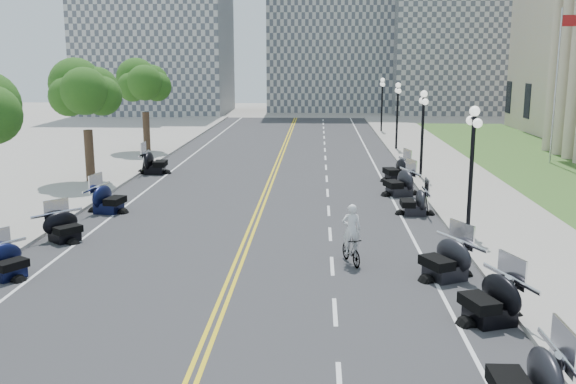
{
  "coord_description": "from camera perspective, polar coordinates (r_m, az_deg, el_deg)",
  "views": [
    {
      "loc": [
        2.7,
        -20.66,
        6.86
      ],
      "look_at": [
        1.59,
        2.58,
        2.0
      ],
      "focal_mm": 40.0,
      "sensor_mm": 36.0,
      "label": 1
    }
  ],
  "objects": [
    {
      "name": "ground",
      "position": [
        21.94,
        -4.5,
        -6.46
      ],
      "size": [
        160.0,
        160.0,
        0.0
      ],
      "primitive_type": "plane",
      "color": "gray"
    },
    {
      "name": "road",
      "position": [
        31.54,
        -2.24,
        -0.77
      ],
      "size": [
        16.0,
        90.0,
        0.01
      ],
      "primitive_type": "cube",
      "color": "#333335",
      "rests_on": "ground"
    },
    {
      "name": "centerline_yellow_a",
      "position": [
        31.54,
        -2.46,
        -0.76
      ],
      "size": [
        0.12,
        90.0,
        0.0
      ],
      "primitive_type": "cube",
      "color": "yellow",
      "rests_on": "road"
    },
    {
      "name": "centerline_yellow_b",
      "position": [
        31.52,
        -2.02,
        -0.76
      ],
      "size": [
        0.12,
        90.0,
        0.0
      ],
      "primitive_type": "cube",
      "color": "yellow",
      "rests_on": "road"
    },
    {
      "name": "edge_line_north",
      "position": [
        31.64,
        9.39,
        -0.87
      ],
      "size": [
        0.12,
        90.0,
        0.0
      ],
      "primitive_type": "cube",
      "color": "white",
      "rests_on": "road"
    },
    {
      "name": "edge_line_south",
      "position": [
        32.71,
        -13.48,
        -0.62
      ],
      "size": [
        0.12,
        90.0,
        0.0
      ],
      "primitive_type": "cube",
      "color": "white",
      "rests_on": "road"
    },
    {
      "name": "lane_dash_4",
      "position": [
        14.4,
        4.6,
        -16.62
      ],
      "size": [
        0.12,
        2.0,
        0.0
      ],
      "primitive_type": "cube",
      "color": "white",
      "rests_on": "road"
    },
    {
      "name": "lane_dash_5",
      "position": [
        18.02,
        4.2,
        -10.57
      ],
      "size": [
        0.12,
        2.0,
        0.0
      ],
      "primitive_type": "cube",
      "color": "white",
      "rests_on": "road"
    },
    {
      "name": "lane_dash_6",
      "position": [
        21.77,
        3.94,
        -6.56
      ],
      "size": [
        0.12,
        2.0,
        0.0
      ],
      "primitive_type": "cube",
      "color": "white",
      "rests_on": "road"
    },
    {
      "name": "lane_dash_7",
      "position": [
        25.6,
        3.77,
        -3.75
      ],
      "size": [
        0.12,
        2.0,
        0.0
      ],
      "primitive_type": "cube",
      "color": "white",
      "rests_on": "road"
    },
    {
      "name": "lane_dash_8",
      "position": [
        29.47,
        3.64,
        -1.66
      ],
      "size": [
        0.12,
        2.0,
        0.0
      ],
      "primitive_type": "cube",
      "color": "white",
      "rests_on": "road"
    },
    {
      "name": "lane_dash_9",
      "position": [
        33.38,
        3.54,
        -0.07
      ],
      "size": [
        0.12,
        2.0,
        0.0
      ],
      "primitive_type": "cube",
      "color": "white",
      "rests_on": "road"
    },
    {
      "name": "lane_dash_10",
      "position": [
        37.3,
        3.46,
        1.19
      ],
      "size": [
        0.12,
        2.0,
        0.0
      ],
      "primitive_type": "cube",
      "color": "white",
      "rests_on": "road"
    },
    {
      "name": "lane_dash_11",
      "position": [
        41.24,
        3.4,
        2.21
      ],
      "size": [
        0.12,
        2.0,
        0.0
      ],
      "primitive_type": "cube",
      "color": "white",
      "rests_on": "road"
    },
    {
      "name": "lane_dash_12",
      "position": [
        45.19,
        3.34,
        3.05
      ],
      "size": [
        0.12,
        2.0,
        0.0
      ],
      "primitive_type": "cube",
      "color": "white",
      "rests_on": "road"
    },
    {
      "name": "lane_dash_13",
      "position": [
        49.15,
        3.3,
        3.76
      ],
      "size": [
        0.12,
        2.0,
        0.0
      ],
      "primitive_type": "cube",
      "color": "white",
      "rests_on": "road"
    },
    {
      "name": "lane_dash_14",
      "position": [
        53.11,
        3.26,
        4.36
      ],
      "size": [
        0.12,
        2.0,
        0.0
      ],
      "primitive_type": "cube",
      "color": "white",
      "rests_on": "road"
    },
    {
      "name": "lane_dash_15",
      "position": [
        57.08,
        3.23,
        4.88
      ],
      "size": [
        0.12,
        2.0,
        0.0
      ],
      "primitive_type": "cube",
      "color": "white",
      "rests_on": "road"
    },
    {
      "name": "lane_dash_16",
      "position": [
        61.05,
        3.2,
        5.33
      ],
      "size": [
        0.12,
        2.0,
        0.0
      ],
      "primitive_type": "cube",
      "color": "white",
      "rests_on": "road"
    },
    {
      "name": "lane_dash_17",
      "position": [
        65.03,
        3.18,
        5.73
      ],
      "size": [
        0.12,
        2.0,
        0.0
      ],
      "primitive_type": "cube",
      "color": "white",
      "rests_on": "road"
    },
    {
      "name": "lane_dash_18",
      "position": [
        69.01,
        3.15,
        6.08
      ],
      "size": [
        0.12,
        2.0,
        0.0
      ],
      "primitive_type": "cube",
      "color": "white",
      "rests_on": "road"
    },
    {
      "name": "lane_dash_19",
      "position": [
        72.99,
        3.13,
        6.39
      ],
      "size": [
        0.12,
        2.0,
        0.0
      ],
      "primitive_type": "cube",
      "color": "white",
      "rests_on": "road"
    },
    {
      "name": "sidewalk_north",
      "position": [
        32.36,
        16.62,
        -0.81
      ],
      "size": [
        5.0,
        90.0,
        0.15
      ],
      "primitive_type": "cube",
      "color": "#9E9991",
      "rests_on": "ground"
    },
    {
      "name": "sidewalk_south",
      "position": [
        34.07,
        -20.13,
        -0.43
      ],
      "size": [
        5.0,
        90.0,
        0.15
      ],
      "primitive_type": "cube",
      "color": "#9E9991",
      "rests_on": "ground"
    },
    {
      "name": "lawn",
      "position": [
        41.96,
        23.36,
        1.48
      ],
      "size": [
        9.0,
        60.0,
        0.1
      ],
      "primitive_type": "cube",
      "color": "#356023",
      "rests_on": "ground"
    },
    {
      "name": "distant_block_a",
      "position": [
        85.44,
        -11.74,
        15.67
      ],
      "size": [
        18.0,
        14.0,
        26.0
      ],
      "primitive_type": "cube",
      "color": "gray",
      "rests_on": "ground"
    },
    {
      "name": "distant_block_c",
      "position": [
        87.91,
        15.9,
        14.05
      ],
      "size": [
        20.0,
        14.0,
        22.0
      ],
      "primitive_type": "cube",
      "color": "gray",
      "rests_on": "ground"
    },
    {
      "name": "street_lamp_2",
      "position": [
        25.72,
        15.97,
        1.8
      ],
      "size": [
        0.5,
        1.2,
        4.9
      ],
      "primitive_type": null,
      "color": "black",
      "rests_on": "sidewalk_north"
    },
    {
      "name": "street_lamp_3",
      "position": [
        37.38,
        11.85,
        5.0
      ],
      "size": [
        0.5,
        1.2,
        4.9
      ],
      "primitive_type": null,
      "color": "black",
      "rests_on": "sidewalk_north"
    },
    {
      "name": "street_lamp_4",
      "position": [
        49.21,
        9.68,
        6.66
      ],
      "size": [
        0.5,
        1.2,
        4.9
      ],
      "primitive_type": null,
      "color": "black",
      "rests_on": "sidewalk_north"
    },
    {
      "name": "street_lamp_5",
      "position": [
        61.1,
        8.34,
        7.67
      ],
      "size": [
        0.5,
        1.2,
        4.9
      ],
      "primitive_type": null,
      "color": "black",
      "rests_on": "sidewalk_north"
    },
    {
      "name": "flagpole",
      "position": [
        45.36,
        22.71,
        8.54
      ],
      "size": [
        1.1,
        0.2,
        10.0
      ],
      "primitive_type": null,
      "color": "silver",
      "rests_on": "ground"
    },
    {
      "name": "tree_3",
      "position": [
        36.98,
        -17.53,
        7.98
      ],
      "size": [
        4.8,
        4.8,
        9.2
      ],
      "primitive_type": null,
      "color": "#235619",
      "rests_on": "sidewalk_south"
    },
    {
      "name": "tree_4",
      "position": [
        48.41,
        -12.64,
        9.01
      ],
      "size": [
        4.8,
        4.8,
        9.2
      ],
      "primitive_type": null,
      "color": "#235619",
      "rests_on": "sidewalk_south"
    },
    {
      "name": "motorcycle_n_3",
      "position": [
        13.81,
        20.6,
        -15.23
      ],
      "size": [
        2.18,
        2.18,
        1.51
      ],
      "primitive_type": null,
      "rotation": [
        0.0,
        0.0,
        -1.56
      ],
      "color": "black",
      "rests_on": "road"
    },
    {
      "name": "motorcycle_n_4",
      "position": [
        17.88,
        17.57,
        -8.83
      ],
      "size": [
        2.66,
        2.66,
        1.46
      ],
      "primitive_type": null,
      "rotation": [
        0.0,
        0.0,
        -1.23
      ],
      "color": "black",
      "rests_on": "road"
    },
    {
      "name": "motorcycle_n_5",
      "position": [
        20.91,
        13.83,
        -5.62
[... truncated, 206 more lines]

